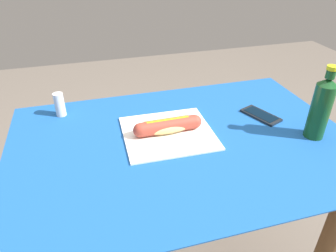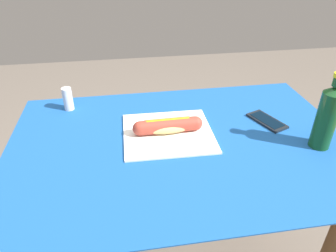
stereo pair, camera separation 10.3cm
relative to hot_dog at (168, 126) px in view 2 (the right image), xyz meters
name	(u,v)px [view 2 (the right image)]	position (x,y,z in m)	size (l,w,h in m)	color
dining_table	(181,178)	(0.04, -0.06, -0.18)	(1.11, 0.76, 0.77)	brown
paper_wrapper	(168,133)	(0.00, 0.00, -0.03)	(0.30, 0.27, 0.01)	white
hot_dog	(168,126)	(0.00, 0.00, 0.00)	(0.24, 0.06, 0.05)	#E5BC75
cell_phone	(267,121)	(0.36, 0.02, -0.03)	(0.11, 0.16, 0.01)	black
soda_bottle	(327,116)	(0.46, -0.14, 0.08)	(0.06, 0.06, 0.24)	#14471E
salt_shaker	(68,99)	(-0.34, 0.23, 0.01)	(0.04, 0.04, 0.09)	silver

